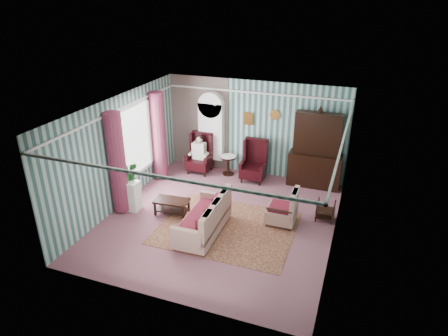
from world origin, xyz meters
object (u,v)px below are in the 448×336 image
(wingback_left, at_px, (199,153))
(wingback_right, at_px, (254,161))
(seated_woman, at_px, (199,155))
(round_side_table, at_px, (228,165))
(sofa, at_px, (202,216))
(dresser_hutch, at_px, (316,148))
(bookcase, at_px, (211,135))
(coffee_table, at_px, (172,207))
(plant_stand, at_px, (129,195))
(floral_armchair, at_px, (282,205))
(nest_table, at_px, (325,210))

(wingback_left, distance_m, wingback_right, 1.75)
(seated_woman, relative_size, round_side_table, 1.97)
(sofa, bearing_deg, dresser_hutch, -32.09)
(bookcase, distance_m, coffee_table, 3.13)
(coffee_table, bearing_deg, wingback_right, 61.64)
(bookcase, bearing_deg, wingback_right, -14.57)
(wingback_left, relative_size, round_side_table, 2.08)
(wingback_left, xyz_separation_m, plant_stand, (-0.80, -2.75, -0.22))
(dresser_hutch, xyz_separation_m, plant_stand, (-4.30, -3.02, -0.78))
(round_side_table, bearing_deg, plant_stand, -120.38)
(dresser_hutch, xyz_separation_m, wingback_right, (-1.75, -0.27, -0.55))
(wingback_left, bearing_deg, wingback_right, 0.00)
(bookcase, xyz_separation_m, wingback_left, (-0.25, -0.39, -0.50))
(dresser_hutch, bearing_deg, wingback_right, -171.23)
(wingback_left, bearing_deg, floral_armchair, -33.85)
(nest_table, bearing_deg, wingback_left, 159.15)
(round_side_table, bearing_deg, dresser_hutch, 2.64)
(bookcase, bearing_deg, round_side_table, -20.27)
(wingback_right, bearing_deg, wingback_left, 180.00)
(bookcase, relative_size, wingback_right, 1.79)
(round_side_table, height_order, floral_armchair, floral_armchair)
(wingback_right, xyz_separation_m, seated_woman, (-1.75, 0.00, -0.04))
(bookcase, xyz_separation_m, coffee_table, (0.10, -2.99, -0.92))
(bookcase, relative_size, nest_table, 4.15)
(wingback_right, relative_size, coffee_table, 1.42)
(plant_stand, bearing_deg, wingback_left, 73.78)
(bookcase, distance_m, wingback_left, 0.68)
(wingback_left, bearing_deg, dresser_hutch, 4.41)
(floral_armchair, bearing_deg, plant_stand, 100.06)
(nest_table, height_order, coffee_table, nest_table)
(plant_stand, bearing_deg, seated_woman, 73.78)
(nest_table, relative_size, floral_armchair, 0.54)
(coffee_table, bearing_deg, seated_woman, 97.59)
(dresser_hutch, height_order, wingback_right, dresser_hutch)
(round_side_table, bearing_deg, sofa, -80.88)
(seated_woman, relative_size, sofa, 0.62)
(bookcase, relative_size, round_side_table, 3.73)
(dresser_hutch, distance_m, seated_woman, 3.56)
(round_side_table, relative_size, plant_stand, 0.75)
(coffee_table, bearing_deg, sofa, -27.26)
(bookcase, bearing_deg, dresser_hutch, -2.11)
(wingback_right, distance_m, sofa, 3.18)
(wingback_left, xyz_separation_m, coffee_table, (0.35, -2.60, -0.42))
(sofa, relative_size, coffee_table, 2.15)
(wingback_right, height_order, round_side_table, wingback_right)
(floral_armchair, distance_m, coffee_table, 2.80)
(seated_woman, bearing_deg, sofa, -65.63)
(dresser_hutch, distance_m, wingback_left, 3.55)
(wingback_left, relative_size, sofa, 0.66)
(dresser_hutch, relative_size, nest_table, 4.37)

